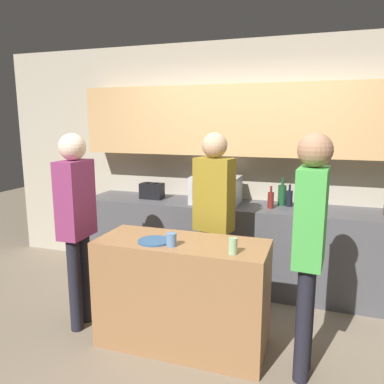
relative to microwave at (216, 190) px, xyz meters
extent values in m
plane|color=#7F705B|center=(0.29, -1.38, -1.08)|extent=(14.00, 14.00, 0.00)
cube|color=#B2A893|center=(0.29, 0.36, 0.27)|extent=(6.40, 0.08, 2.70)
cube|color=tan|center=(0.29, 0.16, 0.75)|extent=(3.74, 0.32, 0.75)
cube|color=#4C4C51|center=(0.29, 0.01, -0.61)|extent=(3.60, 0.62, 0.93)
cube|color=#996B42|center=(0.06, -1.26, -0.63)|extent=(1.36, 0.56, 0.89)
cube|color=#B7BABC|center=(0.00, 0.00, 0.00)|extent=(0.52, 0.38, 0.30)
cube|color=black|center=(-0.05, -0.19, 0.00)|extent=(0.31, 0.01, 0.19)
cube|color=black|center=(-0.77, 0.00, -0.06)|extent=(0.26, 0.16, 0.18)
cube|color=black|center=(-0.82, 0.00, 0.03)|extent=(0.02, 0.11, 0.01)
cube|color=black|center=(-0.72, 0.00, 0.03)|extent=(0.02, 0.11, 0.01)
cylinder|color=maroon|center=(0.61, -0.06, -0.07)|extent=(0.06, 0.06, 0.17)
cylinder|color=maroon|center=(0.61, -0.06, 0.05)|extent=(0.02, 0.02, 0.07)
cylinder|color=#194723|center=(0.70, 0.13, -0.04)|extent=(0.09, 0.09, 0.21)
cylinder|color=#194723|center=(0.70, 0.13, 0.11)|extent=(0.03, 0.03, 0.08)
cylinder|color=black|center=(0.78, 0.09, -0.07)|extent=(0.07, 0.07, 0.17)
cylinder|color=black|center=(0.78, 0.09, 0.05)|extent=(0.02, 0.02, 0.07)
cylinder|color=silver|center=(0.90, -0.09, -0.05)|extent=(0.07, 0.07, 0.19)
cylinder|color=silver|center=(0.90, -0.09, 0.08)|extent=(0.02, 0.02, 0.07)
cylinder|color=black|center=(0.99, 0.11, -0.06)|extent=(0.06, 0.06, 0.18)
cylinder|color=black|center=(0.99, 0.11, 0.07)|extent=(0.02, 0.02, 0.07)
cylinder|color=#2D5684|center=(-0.13, -1.35, -0.18)|extent=(0.26, 0.26, 0.01)
cylinder|color=#5C82AE|center=(0.03, -1.40, -0.14)|extent=(0.08, 0.08, 0.10)
cylinder|color=#93B985|center=(0.51, -1.42, -0.13)|extent=(0.07, 0.07, 0.12)
cylinder|color=black|center=(1.02, -1.42, -0.65)|extent=(0.11, 0.11, 0.85)
cylinder|color=black|center=(1.03, -1.26, -0.65)|extent=(0.11, 0.11, 0.85)
cube|color=green|center=(1.02, -1.34, 0.11)|extent=(0.22, 0.35, 0.67)
sphere|color=#9E7051|center=(1.02, -1.34, 0.56)|extent=(0.23, 0.23, 0.23)
cylinder|color=black|center=(0.25, -0.74, -0.66)|extent=(0.11, 0.11, 0.84)
cylinder|color=black|center=(0.10, -0.70, -0.66)|extent=(0.11, 0.11, 0.84)
cube|color=olive|center=(0.18, -0.72, 0.09)|extent=(0.37, 0.26, 0.66)
sphere|color=tan|center=(0.18, -0.72, 0.53)|extent=(0.23, 0.23, 0.23)
cylinder|color=black|center=(-0.90, -1.20, -0.66)|extent=(0.11, 0.11, 0.84)
cylinder|color=black|center=(-0.89, -1.36, -0.66)|extent=(0.11, 0.11, 0.84)
cube|color=#863061|center=(-0.90, -1.28, 0.09)|extent=(0.20, 0.34, 0.66)
sphere|color=beige|center=(-0.90, -1.28, 0.53)|extent=(0.23, 0.23, 0.23)
camera|label=1|loc=(1.04, -3.91, 0.74)|focal=35.00mm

